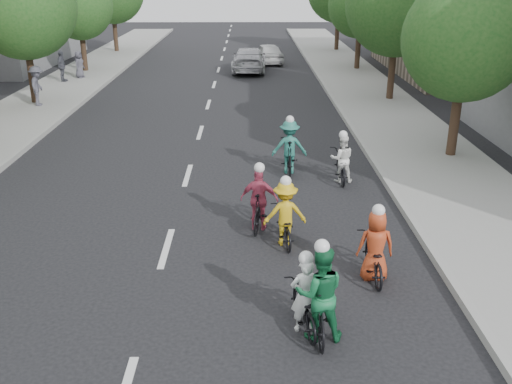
{
  "coord_description": "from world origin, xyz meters",
  "views": [
    {
      "loc": [
        1.93,
        -11.85,
        6.05
      ],
      "look_at": [
        2.1,
        0.99,
        1.0
      ],
      "focal_mm": 40.0,
      "sensor_mm": 36.0,
      "label": 1
    }
  ],
  "objects_px": {
    "cyclist_2": "(319,300)",
    "cyclist_3": "(304,303)",
    "cyclist_4": "(341,163)",
    "spectator_2": "(79,64)",
    "follow_car_trail": "(268,53)",
    "cyclist_5": "(289,150)",
    "spectator_0": "(37,86)",
    "follow_car_lead": "(249,60)",
    "cyclist_6": "(374,252)",
    "cyclist_1": "(259,204)",
    "spectator_1": "(62,66)",
    "cyclist_0": "(285,219)"
  },
  "relations": [
    {
      "from": "cyclist_2",
      "to": "spectator_2",
      "type": "relative_size",
      "value": 1.26
    },
    {
      "from": "cyclist_1",
      "to": "spectator_2",
      "type": "distance_m",
      "value": 22.69
    },
    {
      "from": "spectator_2",
      "to": "cyclist_2",
      "type": "bearing_deg",
      "value": -141.54
    },
    {
      "from": "cyclist_1",
      "to": "spectator_0",
      "type": "height_order",
      "value": "spectator_0"
    },
    {
      "from": "cyclist_0",
      "to": "cyclist_3",
      "type": "relative_size",
      "value": 1.05
    },
    {
      "from": "cyclist_5",
      "to": "spectator_1",
      "type": "bearing_deg",
      "value": -51.65
    },
    {
      "from": "cyclist_5",
      "to": "spectator_1",
      "type": "distance_m",
      "value": 18.99
    },
    {
      "from": "follow_car_lead",
      "to": "spectator_0",
      "type": "distance_m",
      "value": 13.98
    },
    {
      "from": "cyclist_2",
      "to": "cyclist_5",
      "type": "relative_size",
      "value": 1.03
    },
    {
      "from": "cyclist_3",
      "to": "spectator_1",
      "type": "xyz_separation_m",
      "value": [
        -11.34,
        23.44,
        0.49
      ]
    },
    {
      "from": "cyclist_0",
      "to": "follow_car_lead",
      "type": "height_order",
      "value": "cyclist_0"
    },
    {
      "from": "cyclist_3",
      "to": "follow_car_lead",
      "type": "bearing_deg",
      "value": -97.39
    },
    {
      "from": "cyclist_0",
      "to": "follow_car_lead",
      "type": "relative_size",
      "value": 0.33
    },
    {
      "from": "follow_car_lead",
      "to": "cyclist_2",
      "type": "bearing_deg",
      "value": 94.19
    },
    {
      "from": "follow_car_trail",
      "to": "spectator_2",
      "type": "xyz_separation_m",
      "value": [
        -11.08,
        -6.19,
        0.23
      ]
    },
    {
      "from": "cyclist_3",
      "to": "cyclist_4",
      "type": "xyz_separation_m",
      "value": [
        1.83,
        7.63,
        0.06
      ]
    },
    {
      "from": "cyclist_4",
      "to": "cyclist_3",
      "type": "bearing_deg",
      "value": 78.34
    },
    {
      "from": "cyclist_5",
      "to": "follow_car_trail",
      "type": "xyz_separation_m",
      "value": [
        0.06,
        22.37,
        -0.04
      ]
    },
    {
      "from": "cyclist_5",
      "to": "spectator_2",
      "type": "relative_size",
      "value": 1.22
    },
    {
      "from": "cyclist_2",
      "to": "follow_car_lead",
      "type": "xyz_separation_m",
      "value": [
        -1.17,
        27.76,
        0.02
      ]
    },
    {
      "from": "follow_car_lead",
      "to": "follow_car_trail",
      "type": "height_order",
      "value": "follow_car_lead"
    },
    {
      "from": "cyclist_6",
      "to": "cyclist_3",
      "type": "bearing_deg",
      "value": 48.34
    },
    {
      "from": "cyclist_2",
      "to": "cyclist_0",
      "type": "bearing_deg",
      "value": -84.29
    },
    {
      "from": "cyclist_2",
      "to": "spectator_1",
      "type": "xyz_separation_m",
      "value": [
        -11.58,
        23.68,
        0.28
      ]
    },
    {
      "from": "follow_car_trail",
      "to": "spectator_1",
      "type": "bearing_deg",
      "value": 22.19
    },
    {
      "from": "cyclist_0",
      "to": "spectator_2",
      "type": "xyz_separation_m",
      "value": [
        -10.58,
        21.2,
        0.28
      ]
    },
    {
      "from": "spectator_0",
      "to": "cyclist_1",
      "type": "bearing_deg",
      "value": -150.87
    },
    {
      "from": "cyclist_0",
      "to": "cyclist_1",
      "type": "height_order",
      "value": "cyclist_1"
    },
    {
      "from": "cyclist_0",
      "to": "cyclist_6",
      "type": "xyz_separation_m",
      "value": [
        1.75,
        -1.64,
        -0.04
      ]
    },
    {
      "from": "spectator_1",
      "to": "cyclist_1",
      "type": "bearing_deg",
      "value": -148.64
    },
    {
      "from": "cyclist_2",
      "to": "cyclist_4",
      "type": "distance_m",
      "value": 8.04
    },
    {
      "from": "cyclist_0",
      "to": "spectator_1",
      "type": "distance_m",
      "value": 22.95
    },
    {
      "from": "cyclist_0",
      "to": "cyclist_2",
      "type": "distance_m",
      "value": 3.67
    },
    {
      "from": "cyclist_1",
      "to": "spectator_1",
      "type": "xyz_separation_m",
      "value": [
        -10.62,
        19.19,
        0.36
      ]
    },
    {
      "from": "cyclist_3",
      "to": "follow_car_trail",
      "type": "height_order",
      "value": "cyclist_3"
    },
    {
      "from": "cyclist_4",
      "to": "spectator_2",
      "type": "xyz_separation_m",
      "value": [
        -12.55,
        16.98,
        0.34
      ]
    },
    {
      "from": "cyclist_3",
      "to": "spectator_2",
      "type": "distance_m",
      "value": 26.85
    },
    {
      "from": "cyclist_2",
      "to": "cyclist_3",
      "type": "xyz_separation_m",
      "value": [
        -0.23,
        0.25,
        -0.21
      ]
    },
    {
      "from": "cyclist_0",
      "to": "cyclist_6",
      "type": "relative_size",
      "value": 1.0
    },
    {
      "from": "follow_car_trail",
      "to": "cyclist_1",
      "type": "bearing_deg",
      "value": 77.67
    },
    {
      "from": "follow_car_lead",
      "to": "cyclist_3",
      "type": "bearing_deg",
      "value": 93.73
    },
    {
      "from": "cyclist_2",
      "to": "cyclist_6",
      "type": "distance_m",
      "value": 2.45
    },
    {
      "from": "cyclist_1",
      "to": "cyclist_6",
      "type": "relative_size",
      "value": 1.03
    },
    {
      "from": "spectator_0",
      "to": "follow_car_trail",
      "type": "bearing_deg",
      "value": -47.22
    },
    {
      "from": "cyclist_5",
      "to": "cyclist_1",
      "type": "bearing_deg",
      "value": 76.89
    },
    {
      "from": "cyclist_0",
      "to": "cyclist_2",
      "type": "height_order",
      "value": "cyclist_2"
    },
    {
      "from": "cyclist_2",
      "to": "cyclist_3",
      "type": "relative_size",
      "value": 1.17
    },
    {
      "from": "cyclist_0",
      "to": "cyclist_1",
      "type": "xyz_separation_m",
      "value": [
        -0.58,
        0.83,
        0.01
      ]
    },
    {
      "from": "cyclist_5",
      "to": "spectator_2",
      "type": "distance_m",
      "value": 19.57
    },
    {
      "from": "cyclist_0",
      "to": "cyclist_4",
      "type": "distance_m",
      "value": 4.66
    }
  ]
}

